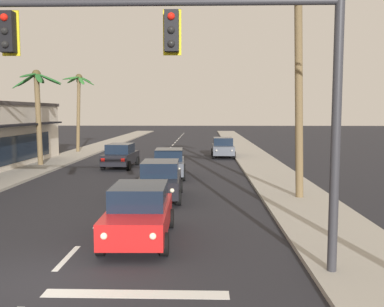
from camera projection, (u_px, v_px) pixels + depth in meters
ground_plane at (44, 282)px, 9.96m from camera, size 220.00×220.00×0.00m
sidewalk_right at (265, 168)px, 29.64m from camera, size 3.20×110.00×0.14m
sidewalk_left at (39, 167)px, 30.07m from camera, size 3.20×110.00×0.14m
lane_markings at (157, 168)px, 30.11m from camera, size 4.28×88.51×0.01m
traffic_signal_mast at (177, 58)px, 9.92m from camera, size 11.63×0.41×7.27m
sedan_lead_at_stop_bar at (139, 212)px, 13.16m from camera, size 2.02×4.48×1.68m
sedan_third_in_queue at (160, 180)px, 19.49m from camera, size 2.06×4.49×1.68m
sedan_fifth_in_queue at (169, 163)px, 25.82m from camera, size 2.09×4.51×1.68m
sedan_oncoming_far at (121, 155)px, 30.18m from camera, size 2.12×4.51×1.68m
sedan_parked_nearest_kerb at (223, 147)px, 37.13m from camera, size 1.95×4.45×1.68m
palm_left_third at (38, 98)px, 30.40m from camera, size 3.60×3.84×6.80m
palm_left_farthest at (79, 95)px, 40.45m from camera, size 2.88×3.08×7.38m
palm_right_second at (299, 34)px, 18.51m from camera, size 3.47×3.58×9.91m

